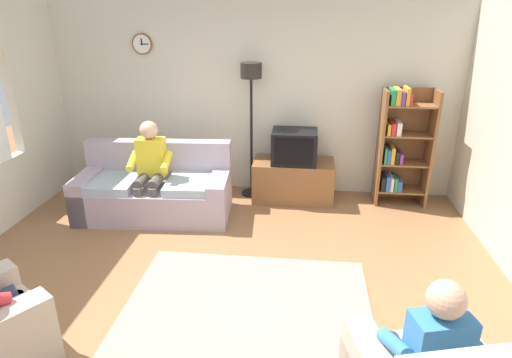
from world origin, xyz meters
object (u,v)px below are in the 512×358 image
at_px(bookshelf, 400,146).
at_px(person_in_right_armchair, 427,346).
at_px(tv, 294,147).
at_px(floor_lamp, 251,94).
at_px(person_on_couch, 150,166).
at_px(couch, 155,191).
at_px(tv_stand, 293,180).

relative_size(bookshelf, person_in_right_armchair, 1.41).
bearing_deg(tv, floor_lamp, 168.30).
bearing_deg(person_on_couch, bookshelf, 15.22).
height_order(couch, floor_lamp, floor_lamp).
bearing_deg(person_on_couch, couch, 92.54).
bearing_deg(floor_lamp, bookshelf, -0.84).
xyz_separation_m(couch, person_on_couch, (0.00, -0.11, 0.39)).
height_order(tv, floor_lamp, floor_lamp).
height_order(person_on_couch, person_in_right_armchair, person_on_couch).
distance_m(floor_lamp, person_on_couch, 1.63).
bearing_deg(bookshelf, person_on_couch, -164.78).
bearing_deg(bookshelf, tv, -176.14).
bearing_deg(tv_stand, person_on_couch, -155.77).
height_order(tv_stand, floor_lamp, floor_lamp).
bearing_deg(floor_lamp, tv, -11.70).
height_order(tv, person_in_right_armchair, person_in_right_armchair).
xyz_separation_m(tv, person_on_couch, (-1.74, -0.76, -0.08)).
distance_m(couch, person_in_right_armchair, 3.83).
distance_m(floor_lamp, person_in_right_armchair, 3.92).
distance_m(bookshelf, floor_lamp, 2.10).
relative_size(tv_stand, bookshelf, 0.69).
bearing_deg(bookshelf, couch, -166.68).
bearing_deg(tv_stand, couch, -158.89).
bearing_deg(couch, tv, 20.41).
xyz_separation_m(floor_lamp, person_in_right_armchair, (1.50, -3.52, -0.85)).
bearing_deg(tv_stand, bookshelf, 2.86).
bearing_deg(floor_lamp, person_on_couch, -142.40).
height_order(couch, tv_stand, couch).
height_order(tv_stand, bookshelf, bookshelf).
height_order(floor_lamp, person_in_right_armchair, floor_lamp).
xyz_separation_m(couch, bookshelf, (3.15, 0.75, 0.49)).
height_order(tv_stand, person_in_right_armchair, person_in_right_armchair).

